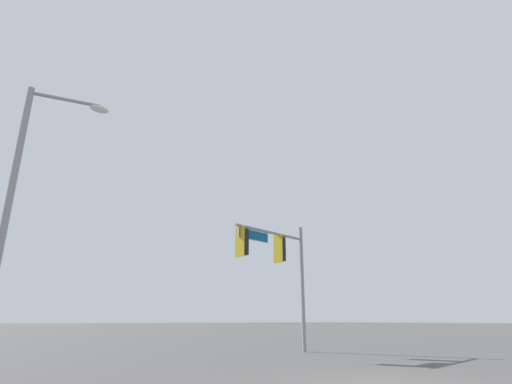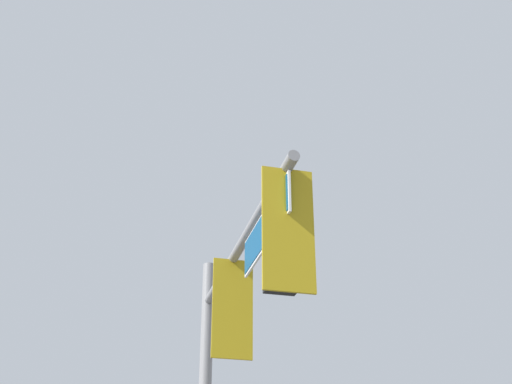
{
  "view_description": "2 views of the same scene",
  "coord_description": "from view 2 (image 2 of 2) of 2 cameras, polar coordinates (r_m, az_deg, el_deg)",
  "views": [
    {
      "loc": [
        7.67,
        5.62,
        1.38
      ],
      "look_at": [
        -2.9,
        -9.02,
        7.19
      ],
      "focal_mm": 28.0,
      "sensor_mm": 36.0,
      "label": 1
    },
    {
      "loc": [
        4.79,
        -8.79,
        1.61
      ],
      "look_at": [
        -3.64,
        -8.27,
        6.08
      ],
      "focal_mm": 50.0,
      "sensor_mm": 36.0,
      "label": 2
    }
  ],
  "objects": [
    {
      "name": "signal_pole_near",
      "position": [
        8.82,
        -1.72,
        -11.47
      ],
      "size": [
        4.48,
        1.14,
        5.78
      ],
      "color": "gray",
      "rests_on": "ground_plane"
    }
  ]
}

